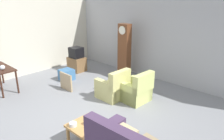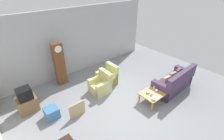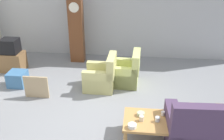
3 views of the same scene
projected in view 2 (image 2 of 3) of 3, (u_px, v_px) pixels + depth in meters
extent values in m
plane|color=gray|center=(126.00, 103.00, 6.63)|extent=(10.40, 10.40, 0.00)
cube|color=#ADAFB5|center=(77.00, 41.00, 8.23)|extent=(8.40, 0.16, 3.20)
cube|color=#4C3856|center=(172.00, 84.00, 7.38)|extent=(2.14, 0.93, 0.44)
cube|color=#4C3856|center=(182.00, 78.00, 6.89)|extent=(2.11, 0.29, 0.60)
cube|color=#4C3856|center=(183.00, 75.00, 7.86)|extent=(0.28, 0.85, 0.68)
cube|color=#4C3856|center=(160.00, 91.00, 6.77)|extent=(0.28, 0.85, 0.68)
cube|color=brown|center=(178.00, 72.00, 7.49)|extent=(0.37, 0.17, 0.36)
cube|color=#9E8966|center=(173.00, 76.00, 7.21)|extent=(0.37, 0.15, 0.36)
cube|color=#C6B284|center=(166.00, 80.00, 6.93)|extent=(0.37, 0.14, 0.36)
cube|color=#CCC67A|center=(100.00, 88.00, 7.18)|extent=(0.77, 0.77, 0.40)
cube|color=#CCC67A|center=(106.00, 76.00, 7.12)|extent=(0.19, 0.76, 0.52)
cube|color=#CCC67A|center=(96.00, 83.00, 7.33)|extent=(0.76, 0.17, 0.60)
cube|color=#CCC67A|center=(104.00, 89.00, 6.93)|extent=(0.76, 0.17, 0.60)
cube|color=#CDD679|center=(107.00, 80.00, 7.72)|extent=(0.79, 0.79, 0.40)
cube|color=#CDD679|center=(112.00, 69.00, 7.66)|extent=(0.21, 0.77, 0.52)
cube|color=#CDD679|center=(103.00, 75.00, 7.88)|extent=(0.77, 0.19, 0.60)
cube|color=#CDD679|center=(111.00, 81.00, 7.47)|extent=(0.77, 0.19, 0.60)
cube|color=tan|center=(153.00, 93.00, 6.52)|extent=(0.96, 0.76, 0.05)
cylinder|color=tan|center=(152.00, 107.00, 6.17)|extent=(0.07, 0.07, 0.37)
cylinder|color=tan|center=(166.00, 97.00, 6.64)|extent=(0.07, 0.07, 0.37)
cylinder|color=tan|center=(139.00, 98.00, 6.61)|extent=(0.07, 0.07, 0.37)
cylinder|color=tan|center=(153.00, 90.00, 7.08)|extent=(0.07, 0.07, 0.37)
cube|color=brown|center=(59.00, 64.00, 7.38)|extent=(0.44, 0.28, 1.98)
cylinder|color=silver|center=(58.00, 49.00, 6.89)|extent=(0.30, 0.02, 0.30)
cube|color=brown|center=(28.00, 104.00, 6.14)|extent=(0.68, 0.52, 0.56)
cube|color=black|center=(24.00, 94.00, 5.90)|extent=(0.48, 0.44, 0.42)
cube|color=tan|center=(77.00, 110.00, 5.90)|extent=(0.60, 0.05, 0.57)
cube|color=teal|center=(52.00, 113.00, 5.89)|extent=(0.45, 0.46, 0.39)
cylinder|color=white|center=(154.00, 87.00, 6.75)|extent=(0.08, 0.08, 0.08)
cylinder|color=silver|center=(156.00, 91.00, 6.55)|extent=(0.09, 0.09, 0.09)
cylinder|color=beige|center=(152.00, 94.00, 6.38)|extent=(0.09, 0.09, 0.10)
cylinder|color=white|center=(154.00, 99.00, 6.14)|extent=(0.16, 0.16, 0.07)
cylinder|color=#B2C69E|center=(148.00, 92.00, 6.49)|extent=(0.15, 0.15, 0.06)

